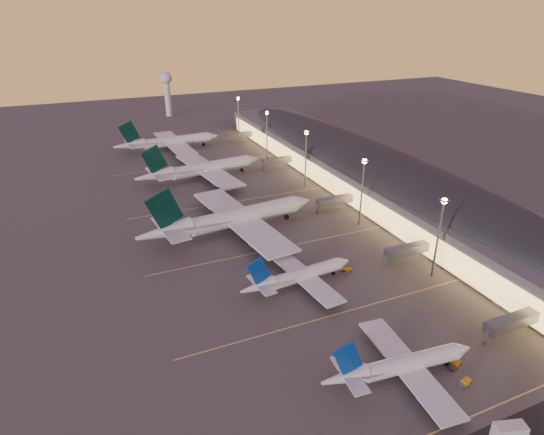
{
  "coord_description": "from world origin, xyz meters",
  "views": [
    {
      "loc": [
        -56.55,
        -89.7,
        74.96
      ],
      "look_at": [
        2.0,
        45.0,
        7.0
      ],
      "focal_mm": 30.0,
      "sensor_mm": 36.0,
      "label": 1
    }
  ],
  "objects": [
    {
      "name": "ground",
      "position": [
        0.0,
        0.0,
        0.0
      ],
      "size": [
        700.0,
        700.0,
        0.0
      ],
      "primitive_type": "plane",
      "color": "#413E3C"
    },
    {
      "name": "baggage_tug_b",
      "position": [
        14.04,
        -32.76,
        0.49
      ],
      "size": [
        3.88,
        2.75,
        1.08
      ],
      "rotation": [
        0.0,
        0.0,
        0.41
      ],
      "color": "orange",
      "rests_on": "ground"
    },
    {
      "name": "airliner_wide_mid",
      "position": [
        -5.57,
        112.33,
        5.18
      ],
      "size": [
        62.91,
        57.84,
        20.14
      ],
      "rotation": [
        0.0,
        0.0,
        0.14
      ],
      "color": "silver",
      "rests_on": "ground"
    },
    {
      "name": "light_masts",
      "position": [
        36.0,
        65.0,
        17.55
      ],
      "size": [
        2.2,
        217.2,
        25.9
      ],
      "color": "slate",
      "rests_on": "ground"
    },
    {
      "name": "airliner_wide_near",
      "position": [
        -10.89,
        52.5,
        5.65
      ],
      "size": [
        68.64,
        62.98,
        21.96
      ],
      "rotation": [
        0.0,
        0.0,
        0.12
      ],
      "color": "silver",
      "rests_on": "ground"
    },
    {
      "name": "lane_markings",
      "position": [
        0.0,
        40.0,
        0.01
      ],
      "size": [
        90.0,
        180.36,
        0.0
      ],
      "color": "#D8C659",
      "rests_on": "ground"
    },
    {
      "name": "airliner_narrow_south",
      "position": [
        -0.18,
        -30.33,
        3.44
      ],
      "size": [
        37.24,
        33.41,
        13.29
      ],
      "rotation": [
        0.0,
        0.0,
        -0.1
      ],
      "color": "silver",
      "rests_on": "ground"
    },
    {
      "name": "baggage_tug_c",
      "position": [
        13.49,
        12.9,
        0.46
      ],
      "size": [
        3.57,
        2.75,
        1.0
      ],
      "rotation": [
        0.0,
        0.0,
        -0.49
      ],
      "color": "orange",
      "rests_on": "ground"
    },
    {
      "name": "airliner_wide_far",
      "position": [
        -9.68,
        167.54,
        4.98
      ],
      "size": [
        60.5,
        55.19,
        19.36
      ],
      "rotation": [
        0.0,
        0.0,
        0.06
      ],
      "color": "silver",
      "rests_on": "ground"
    },
    {
      "name": "terminal_building",
      "position": [
        61.84,
        72.47,
        8.78
      ],
      "size": [
        56.35,
        255.0,
        17.46
      ],
      "color": "#505055",
      "rests_on": "ground"
    },
    {
      "name": "airliner_narrow_north",
      "position": [
        -4.28,
        11.41,
        3.44
      ],
      "size": [
        37.25,
        33.42,
        13.3
      ],
      "rotation": [
        0.0,
        0.0,
        0.1
      ],
      "color": "silver",
      "rests_on": "ground"
    },
    {
      "name": "radar_tower",
      "position": [
        10.0,
        260.0,
        21.87
      ],
      "size": [
        9.0,
        9.0,
        32.5
      ],
      "color": "silver",
      "rests_on": "ground"
    },
    {
      "name": "baggage_tug_a",
      "position": [
        12.01,
        -37.89,
        0.47
      ],
      "size": [
        3.66,
        2.21,
        1.02
      ],
      "rotation": [
        0.0,
        0.0,
        0.26
      ],
      "color": "orange",
      "rests_on": "ground"
    },
    {
      "name": "catering_truck_a",
      "position": [
        9.36,
        -51.87,
        1.73
      ],
      "size": [
        7.02,
        4.31,
        3.7
      ],
      "rotation": [
        0.0,
        0.0,
        -0.3
      ],
      "color": "silver",
      "rests_on": "ground"
    }
  ]
}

